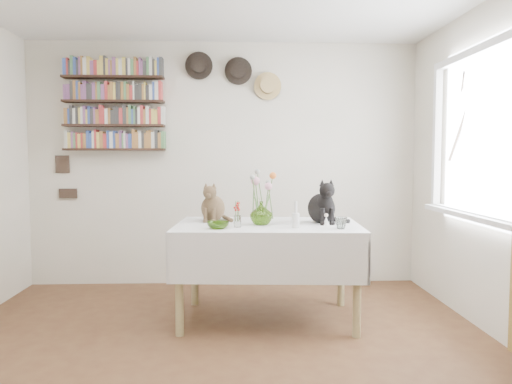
{
  "coord_description": "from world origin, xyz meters",
  "views": [
    {
      "loc": [
        0.11,
        -2.95,
        1.32
      ],
      "look_at": [
        0.28,
        0.93,
        1.05
      ],
      "focal_mm": 35.0,
      "sensor_mm": 36.0,
      "label": 1
    }
  ],
  "objects_px": {
    "tabby_cat": "(213,201)",
    "dining_table": "(268,248)",
    "flower_vase": "(261,213)",
    "bookshelf_unit": "(114,105)",
    "black_cat": "(321,200)"
  },
  "relations": [
    {
      "from": "dining_table",
      "to": "bookshelf_unit",
      "type": "distance_m",
      "value": 2.24
    },
    {
      "from": "tabby_cat",
      "to": "dining_table",
      "type": "bearing_deg",
      "value": -16.69
    },
    {
      "from": "dining_table",
      "to": "bookshelf_unit",
      "type": "height_order",
      "value": "bookshelf_unit"
    },
    {
      "from": "tabby_cat",
      "to": "black_cat",
      "type": "height_order",
      "value": "black_cat"
    },
    {
      "from": "tabby_cat",
      "to": "bookshelf_unit",
      "type": "height_order",
      "value": "bookshelf_unit"
    },
    {
      "from": "dining_table",
      "to": "tabby_cat",
      "type": "xyz_separation_m",
      "value": [
        -0.45,
        0.23,
        0.36
      ]
    },
    {
      "from": "dining_table",
      "to": "flower_vase",
      "type": "xyz_separation_m",
      "value": [
        -0.06,
        -0.05,
        0.29
      ]
    },
    {
      "from": "bookshelf_unit",
      "to": "tabby_cat",
      "type": "bearing_deg",
      "value": -41.28
    },
    {
      "from": "tabby_cat",
      "to": "black_cat",
      "type": "bearing_deg",
      "value": -0.59
    },
    {
      "from": "black_cat",
      "to": "flower_vase",
      "type": "xyz_separation_m",
      "value": [
        -0.5,
        -0.1,
        -0.09
      ]
    },
    {
      "from": "tabby_cat",
      "to": "flower_vase",
      "type": "xyz_separation_m",
      "value": [
        0.39,
        -0.27,
        -0.07
      ]
    },
    {
      "from": "flower_vase",
      "to": "tabby_cat",
      "type": "bearing_deg",
      "value": 145.4
    },
    {
      "from": "bookshelf_unit",
      "to": "dining_table",
      "type": "bearing_deg",
      "value": -37.36
    },
    {
      "from": "dining_table",
      "to": "flower_vase",
      "type": "bearing_deg",
      "value": -140.7
    },
    {
      "from": "tabby_cat",
      "to": "flower_vase",
      "type": "relative_size",
      "value": 1.78
    }
  ]
}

